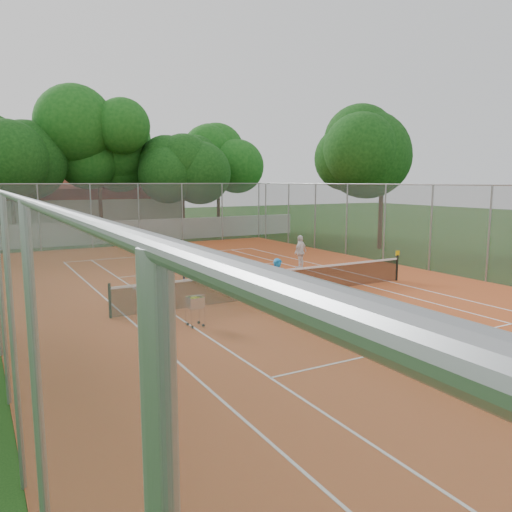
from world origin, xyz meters
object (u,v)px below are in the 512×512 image
tennis_net (276,283)px  ball_hopper (195,310)px  player_far_right (300,252)px  player_near (278,282)px  player_far_left (185,264)px  clubhouse (74,205)px

tennis_net → ball_hopper: size_ratio=12.49×
player_far_right → player_near: bearing=26.3°
player_far_right → player_far_left: bearing=-22.2°
tennis_net → ball_hopper: (-4.02, -2.09, -0.01)m
player_near → player_far_left: 5.61m
player_far_left → ball_hopper: size_ratio=1.53×
player_far_left → clubhouse: bearing=-65.8°
clubhouse → player_far_right: size_ratio=10.27×
clubhouse → player_far_left: bearing=-89.6°
player_far_right → ball_hopper: 10.38m
tennis_net → player_far_right: size_ratio=7.44×
player_far_right → tennis_net: bearing=23.8°
player_far_right → ball_hopper: size_ratio=1.68×
player_far_right → ball_hopper: bearing=15.3°
tennis_net → player_far_right: (4.07, 4.40, 0.31)m
ball_hopper → player_far_right: bearing=49.6°
tennis_net → player_far_left: player_far_left is taller
player_far_left → player_near: bearing=125.4°
clubhouse → player_far_right: 25.37m
player_far_left → player_far_right: player_far_right is taller
player_far_left → player_far_right: 5.90m
player_near → player_far_right: 7.37m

